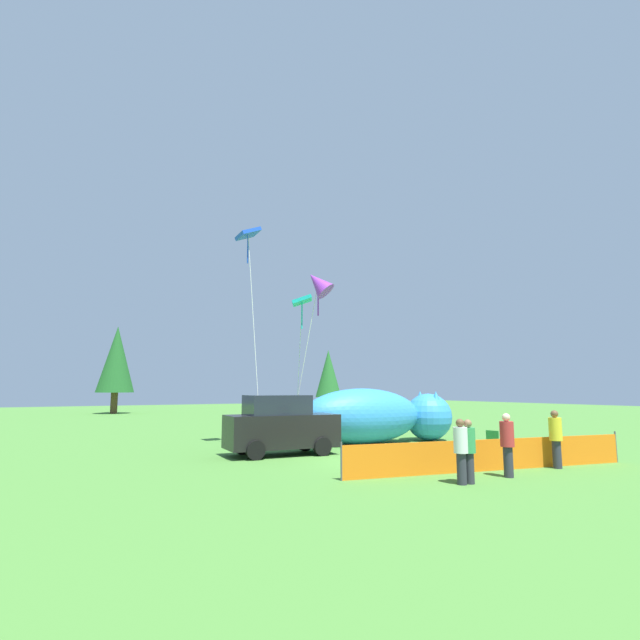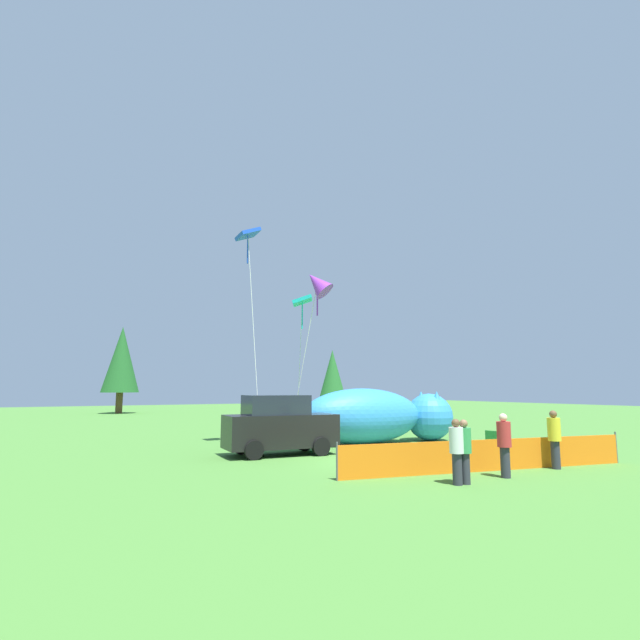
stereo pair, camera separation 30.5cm
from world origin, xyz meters
TOP-DOWN VIEW (x-y plane):
  - ground_plane at (0.00, 0.00)m, footprint 120.00×120.00m
  - parked_car at (-2.28, 2.75)m, footprint 4.13×2.06m
  - folding_chair at (3.88, -1.60)m, footprint 0.58×0.58m
  - inflatable_cat at (3.04, 4.14)m, footprint 7.54×2.81m
  - safety_fence at (1.72, -3.41)m, footprint 9.56×1.80m
  - spectator_in_grey_shirt at (3.68, -4.10)m, footprint 0.38×0.38m
  - spectator_in_blue_shirt at (1.16, -4.39)m, footprint 0.37×0.37m
  - spectator_in_green_shirt at (-0.44, -4.52)m, footprint 0.35×0.35m
  - spectator_in_red_shirt at (-0.70, -4.50)m, footprint 0.35×0.35m
  - kite_blue_box at (-2.57, 5.56)m, footprint 0.91×2.07m
  - kite_purple_delta at (-0.69, 2.82)m, footprint 1.49×1.80m
  - kite_teal_diamond at (0.26, 5.97)m, footprint 1.52×2.90m
  - horizon_tree_east at (-3.30, 37.23)m, footprint 3.48×3.48m
  - horizon_tree_west at (15.84, 29.66)m, footprint 2.62×2.62m

SIDE VIEW (x-z plane):
  - ground_plane at x=0.00m, z-range 0.00..0.00m
  - safety_fence at x=1.72m, z-range -0.04..0.95m
  - folding_chair at x=3.88m, z-range 0.09..1.03m
  - spectator_in_green_shirt at x=-0.44m, z-range 0.07..1.68m
  - spectator_in_red_shirt at x=-0.70m, z-range 0.07..1.70m
  - spectator_in_blue_shirt at x=1.16m, z-range 0.08..1.79m
  - spectator_in_grey_shirt at x=3.68m, z-range 0.08..1.81m
  - parked_car at x=-2.28m, z-range -0.02..2.12m
  - inflatable_cat at x=3.04m, z-range -0.09..2.29m
  - horizon_tree_west at x=15.84m, z-range 0.71..6.96m
  - horizon_tree_east at x=-3.30m, z-range 0.95..9.25m
  - kite_teal_diamond at x=0.26m, z-range 2.95..9.54m
  - kite_purple_delta at x=-0.69m, z-range 2.91..10.05m
  - kite_blue_box at x=-2.57m, z-range 4.16..13.42m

